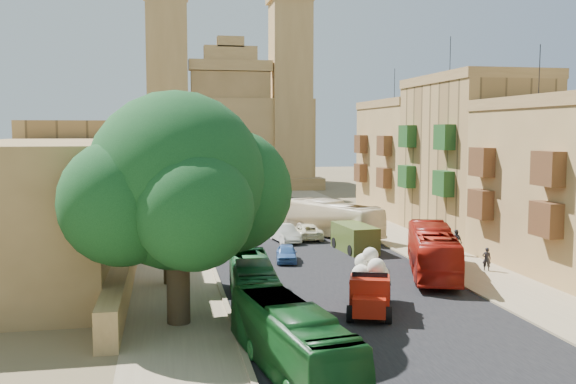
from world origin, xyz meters
name	(u,v)px	position (x,y,z in m)	size (l,w,h in m)	color
ground	(399,337)	(0.00, 0.00, 0.00)	(260.00, 260.00, 0.00)	brown
road_surface	(280,232)	(0.00, 30.00, 0.01)	(14.00, 140.00, 0.01)	black
sidewalk_east	(380,229)	(9.50, 30.00, 0.01)	(5.00, 140.00, 0.01)	#8E7C5D
sidewalk_west	(172,235)	(-9.50, 30.00, 0.01)	(5.00, 140.00, 0.01)	#8E7C5D
kerb_east	(354,229)	(7.00, 30.00, 0.06)	(0.25, 140.00, 0.12)	#8E7C5D
kerb_west	(201,234)	(-7.00, 30.00, 0.06)	(0.25, 140.00, 0.12)	#8E7C5D
townhouse_b	(573,184)	(15.95, 11.00, 5.66)	(9.00, 14.00, 14.90)	olive
townhouse_c	(472,156)	(15.95, 25.00, 6.91)	(9.00, 14.00, 17.40)	#A27D49
townhouse_d	(411,158)	(15.95, 39.00, 6.16)	(9.00, 14.00, 15.90)	olive
west_wall	(131,247)	(-12.50, 20.00, 0.90)	(1.00, 40.00, 1.80)	olive
west_building_low	(42,205)	(-18.00, 18.00, 4.20)	(10.00, 28.00, 8.40)	olive
west_building_mid	(88,170)	(-18.00, 44.00, 5.00)	(10.00, 22.00, 10.00)	#A27D49
church	(227,128)	(0.00, 78.61, 9.52)	(28.00, 22.50, 36.30)	olive
ficus_tree	(179,187)	(-9.40, 4.01, 6.48)	(10.97, 10.09, 10.97)	#35291A
street_tree_a	(166,221)	(-10.00, 12.00, 3.76)	(3.65, 3.65, 5.61)	#35291A
street_tree_b	(166,212)	(-10.00, 24.00, 2.80)	(2.73, 2.73, 4.20)	#35291A
street_tree_c	(166,196)	(-10.00, 36.00, 2.87)	(2.80, 2.80, 4.30)	#35291A
street_tree_d	(166,181)	(-10.00, 48.00, 3.38)	(3.28, 3.28, 5.05)	#35291A
red_truck	(370,285)	(0.02, 4.18, 1.37)	(3.58, 5.66, 3.13)	#9C1A0C
olive_pickup	(355,238)	(4.00, 20.00, 0.98)	(2.58, 5.01, 2.00)	#42541F
bus_green_south	(292,339)	(-5.47, -3.23, 1.32)	(2.21, 9.45, 2.63)	#134C1D
bus_green_north	(252,282)	(-5.65, 6.39, 1.24)	(2.08, 8.87, 2.47)	#1B5D2D
bus_red_east	(433,251)	(6.50, 11.35, 1.51)	(2.54, 10.87, 3.03)	maroon
bus_cream_east	(331,219)	(4.00, 26.96, 1.53)	(2.58, 11.02, 3.07)	#FBE6C1
car_blue_a	(286,253)	(-1.83, 17.06, 0.59)	(1.40, 3.48, 1.19)	#3B68AC
car_white_a	(284,233)	(-0.50, 24.92, 0.71)	(1.50, 4.31, 1.42)	white
car_cream	(307,231)	(1.60, 25.96, 0.64)	(2.13, 4.61, 1.28)	#EFE6BF
car_dkblue	(212,202)	(-4.69, 49.56, 0.70)	(1.96, 4.82, 1.40)	#151941
car_white_b	(294,215)	(2.62, 36.49, 0.59)	(1.39, 3.45, 1.17)	beige
car_blue_b	(246,201)	(-0.50, 50.74, 0.62)	(1.30, 3.74, 1.23)	teal
pedestrian_a	(487,259)	(10.44, 11.75, 0.77)	(0.56, 0.37, 1.54)	black
pedestrian_c	(456,242)	(10.82, 17.05, 0.95)	(1.12, 0.47, 1.91)	#34343A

